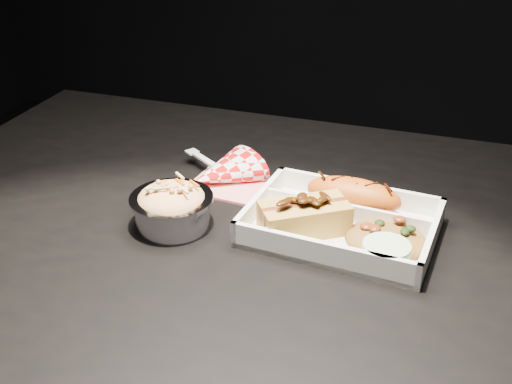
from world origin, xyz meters
TOP-DOWN VIEW (x-y plane):
  - dining_table at (0.00, 0.00)m, footprint 1.20×0.80m
  - food_tray at (0.10, 0.01)m, footprint 0.26×0.20m
  - fried_pastry at (0.10, 0.07)m, footprint 0.14×0.07m
  - hotdog at (0.05, -0.01)m, footprint 0.13×0.11m
  - fried_rice_mound at (0.16, -0.01)m, footprint 0.12×0.10m
  - cupcake_liner at (0.16, -0.06)m, footprint 0.06×0.06m
  - foil_coleslaw_cup at (-0.13, -0.04)m, footprint 0.12×0.12m
  - napkin_fork at (-0.11, 0.10)m, footprint 0.16×0.15m

SIDE VIEW (x-z plane):
  - dining_table at x=0.00m, z-range 0.28..1.03m
  - food_tray at x=0.10m, z-range 0.74..0.78m
  - napkin_fork at x=-0.11m, z-range 0.72..0.82m
  - cupcake_liner at x=0.16m, z-range 0.76..0.79m
  - fried_rice_mound at x=0.16m, z-range 0.76..0.79m
  - fried_pastry at x=0.10m, z-range 0.76..0.81m
  - hotdog at x=0.05m, z-range 0.75..0.81m
  - foil_coleslaw_cup at x=-0.13m, z-range 0.75..0.82m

